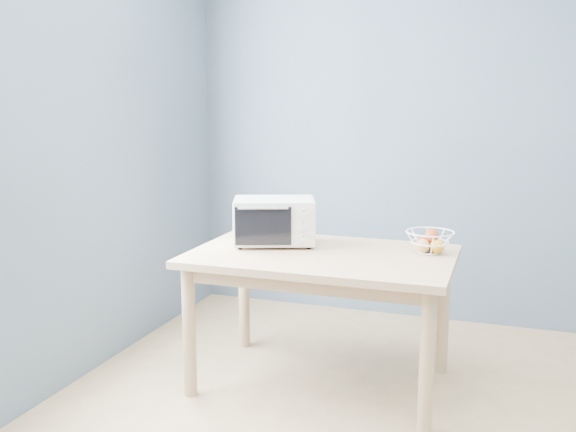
% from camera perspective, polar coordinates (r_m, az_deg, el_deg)
% --- Properties ---
extents(room, '(4.01, 4.51, 2.61)m').
position_cam_1_polar(room, '(2.34, 12.94, 3.56)').
color(room, tan).
rests_on(room, ground).
extents(dining_table, '(1.40, 0.90, 0.75)m').
position_cam_1_polar(dining_table, '(3.50, 3.03, -4.89)').
color(dining_table, tan).
rests_on(dining_table, ground).
extents(toaster_oven, '(0.53, 0.46, 0.27)m').
position_cam_1_polar(toaster_oven, '(3.63, -1.51, -0.41)').
color(toaster_oven, silver).
rests_on(toaster_oven, dining_table).
extents(fruit_basket, '(0.32, 0.32, 0.13)m').
position_cam_1_polar(fruit_basket, '(3.53, 12.47, -2.23)').
color(fruit_basket, white).
rests_on(fruit_basket, dining_table).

